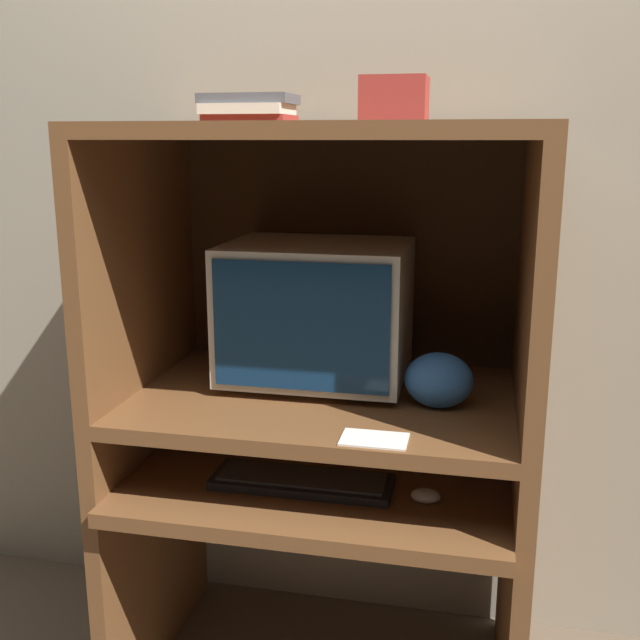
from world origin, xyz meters
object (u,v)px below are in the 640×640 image
(mouse, at_px, (426,496))
(crt_monitor, at_px, (317,311))
(snack_bag, at_px, (439,380))
(book_stack, at_px, (249,109))
(storage_box, at_px, (395,100))
(keyboard, at_px, (302,481))

(mouse, bearing_deg, crt_monitor, 142.22)
(snack_bag, bearing_deg, book_stack, 171.94)
(snack_bag, xyz_separation_m, book_stack, (-0.47, 0.07, 0.62))
(storage_box, bearing_deg, crt_monitor, 166.91)
(snack_bag, distance_m, book_stack, 0.78)
(book_stack, distance_m, storage_box, 0.34)
(keyboard, bearing_deg, book_stack, 135.59)
(book_stack, bearing_deg, storage_box, 2.50)
(mouse, distance_m, book_stack, 0.99)
(crt_monitor, distance_m, keyboard, 0.43)
(crt_monitor, xyz_separation_m, storage_box, (0.19, -0.04, 0.51))
(keyboard, relative_size, snack_bag, 2.70)
(crt_monitor, relative_size, mouse, 6.65)
(snack_bag, height_order, book_stack, book_stack)
(keyboard, height_order, mouse, mouse)
(keyboard, distance_m, book_stack, 0.89)
(snack_bag, bearing_deg, crt_monitor, 158.51)
(mouse, xyz_separation_m, snack_bag, (0.01, 0.11, 0.24))
(crt_monitor, xyz_separation_m, snack_bag, (0.32, -0.13, -0.12))
(crt_monitor, bearing_deg, keyboard, -87.00)
(mouse, bearing_deg, keyboard, 176.16)
(crt_monitor, relative_size, storage_box, 3.07)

